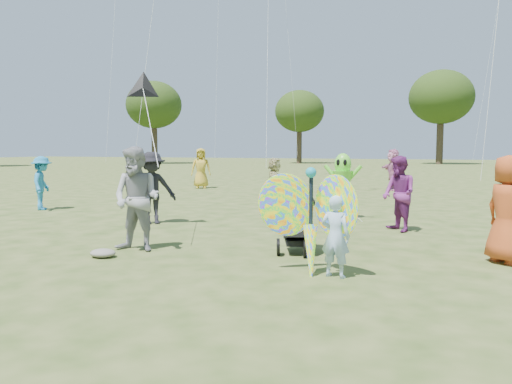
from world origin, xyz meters
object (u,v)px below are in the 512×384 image
Objects in this scene: crowd_g at (201,168)px; alien_kite at (343,182)px; crowd_j at (393,170)px; child_girl at (335,236)px; crowd_i at (42,183)px; crowd_e at (399,194)px; crowd_d at (275,180)px; jogging_stroller at (298,218)px; butterfly_kite at (311,220)px; crowd_a at (508,209)px; adult_man at (137,199)px; crowd_b at (152,188)px.

crowd_g is 11.17m from alien_kite.
alien_kite is (8.15, -7.64, 0.04)m from crowd_g.
alien_kite is at bearing -25.86° from crowd_j.
child_girl is 11.00m from crowd_i.
crowd_j is 1.06× the size of alien_kite.
crowd_g reaches higher than child_girl.
crowd_i is (-10.45, 0.20, -0.04)m from crowd_e.
crowd_j is (-0.77, 15.63, 0.32)m from child_girl.
crowd_d is 6.36m from crowd_e.
crowd_i is 1.44× the size of jogging_stroller.
alien_kite is at bearing -111.81° from crowd_i.
crowd_j is 9.61m from alien_kite.
crowd_g is 16.25m from butterfly_kite.
crowd_a is at bearing 33.17° from butterfly_kite.
crowd_b is (-1.54, 2.89, -0.06)m from adult_man.
alien_kite is (-0.10, 4.55, 0.36)m from jogging_stroller.
butterfly_kite is at bearing -176.32° from crowd_d.
butterfly_kite is (3.62, -8.91, 0.04)m from crowd_d.
crowd_e is 0.93× the size of crowd_j.
crowd_i is 10.63m from butterfly_kite.
crowd_i is (-5.96, -4.30, 0.04)m from crowd_d.
crowd_b is 5.97m from butterfly_kite.
jogging_stroller is (8.25, -12.19, -0.32)m from crowd_g.
child_girl is 6.32m from crowd_b.
alien_kite is at bearing 70.54° from jogging_stroller.
crowd_i is (-0.72, -9.02, -0.12)m from crowd_g.
crowd_b is 4.82m from crowd_i.
alien_kite is (-1.58, 1.58, 0.12)m from crowd_e.
crowd_g is 1.01× the size of crowd_j.
crowd_a is 0.96× the size of crowd_j.
crowd_j is at bearing -26.54° from crowd_a.
crowd_d is 7.06m from crowd_g.
crowd_i is at bearing -121.45° from crowd_g.
crowd_j reaches higher than crowd_e.
crowd_j is at bearing -44.28° from crowd_d.
crowd_g is at bearing 5.11° from crowd_a.
alien_kite is (-0.71, 5.98, 0.16)m from butterfly_kite.
crowd_a reaches higher than crowd_d.
crowd_i is 0.89× the size of crowd_j.
butterfly_kite is 6.03m from alien_kite.
adult_man is 3.27m from crowd_b.
crowd_e is at bearing 78.84° from butterfly_kite.
jogging_stroller is 0.65× the size of alien_kite.
crowd_a is 7.88m from crowd_b.
crowd_b is at bearing 145.45° from butterfly_kite.
child_girl is 0.67× the size of crowd_b.
crowd_e is at bearing -153.53° from crowd_d.
crowd_g reaches higher than crowd_j.
adult_man is 1.06× the size of butterfly_kite.
crowd_b is 4.94m from alien_kite.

